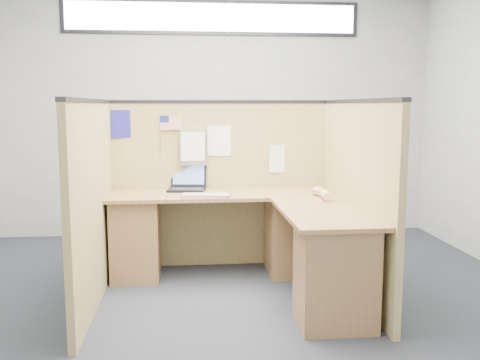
{
  "coord_description": "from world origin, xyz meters",
  "views": [
    {
      "loc": [
        -0.3,
        -3.89,
        1.48
      ],
      "look_at": [
        0.13,
        0.5,
        0.86
      ],
      "focal_mm": 40.0,
      "sensor_mm": 36.0,
      "label": 1
    }
  ],
  "objects": [
    {
      "name": "wall_front",
      "position": [
        0.0,
        -2.25,
        1.4
      ],
      "size": [
        5.0,
        0.0,
        5.0
      ],
      "primitive_type": "plane",
      "rotation": [
        -1.57,
        0.0,
        0.0
      ],
      "color": "#95989A",
      "rests_on": "floor"
    },
    {
      "name": "paper_left",
      "position": [
        -0.01,
        0.97,
        1.16
      ],
      "size": [
        0.21,
        0.01,
        0.27
      ],
      "primitive_type": "cube",
      "rotation": [
        0.0,
        0.0,
        0.01
      ],
      "color": "white",
      "rests_on": "cubicle_partitions"
    },
    {
      "name": "keyboard",
      "position": [
        -0.15,
        0.48,
        0.74
      ],
      "size": [
        0.42,
        0.19,
        0.03
      ],
      "rotation": [
        0.0,
        0.0,
        -0.12
      ],
      "color": "gray",
      "rests_on": "l_desk"
    },
    {
      "name": "l_desk",
      "position": [
        0.18,
        0.29,
        0.39
      ],
      "size": [
        1.95,
        1.75,
        0.73
      ],
      "color": "brown",
      "rests_on": "floor"
    },
    {
      "name": "paper_right",
      "position": [
        0.55,
        0.97,
        0.99
      ],
      "size": [
        0.2,
        0.04,
        0.25
      ],
      "primitive_type": "cube",
      "rotation": [
        0.0,
        0.0,
        0.17
      ],
      "color": "white",
      "rests_on": "cubicle_partitions"
    },
    {
      "name": "blue_poster",
      "position": [
        -0.88,
        0.97,
        1.32
      ],
      "size": [
        0.18,
        0.02,
        0.25
      ],
      "primitive_type": "cube",
      "rotation": [
        0.0,
        0.0,
        0.1
      ],
      "color": "navy",
      "rests_on": "cubicle_partitions"
    },
    {
      "name": "floor",
      "position": [
        0.0,
        0.0,
        0.0
      ],
      "size": [
        5.0,
        5.0,
        0.0
      ],
      "primitive_type": "plane",
      "color": "black",
      "rests_on": "ground"
    },
    {
      "name": "clerestory_window",
      "position": [
        0.0,
        2.23,
        2.45
      ],
      "size": [
        3.3,
        0.04,
        0.38
      ],
      "color": "#232328",
      "rests_on": "wall_back"
    },
    {
      "name": "mouse",
      "position": [
        0.79,
        0.48,
        0.75
      ],
      "size": [
        0.12,
        0.08,
        0.04
      ],
      "primitive_type": "ellipsoid",
      "rotation": [
        0.0,
        0.0,
        -0.19
      ],
      "color": "silver",
      "rests_on": "l_desk"
    },
    {
      "name": "file_holder",
      "position": [
        -0.25,
        0.94,
        1.1
      ],
      "size": [
        0.24,
        0.05,
        0.31
      ],
      "color": "slate",
      "rests_on": "cubicle_partitions"
    },
    {
      "name": "american_flag",
      "position": [
        -0.46,
        0.96,
        1.32
      ],
      "size": [
        0.2,
        0.01,
        0.34
      ],
      "color": "olive",
      "rests_on": "cubicle_partitions"
    },
    {
      "name": "hand_forearm",
      "position": [
        0.81,
        0.34,
        0.77
      ],
      "size": [
        0.11,
        0.38,
        0.08
      ],
      "color": "#E0A27B",
      "rests_on": "l_desk"
    },
    {
      "name": "cubicle_partitions",
      "position": [
        0.0,
        0.43,
        0.77
      ],
      "size": [
        2.06,
        1.83,
        1.53
      ],
      "color": "olive",
      "rests_on": "floor"
    },
    {
      "name": "laptop",
      "position": [
        -0.31,
        0.88,
        0.79
      ],
      "size": [
        0.35,
        0.35,
        0.23
      ],
      "rotation": [
        0.0,
        0.0,
        -0.13
      ],
      "color": "black",
      "rests_on": "l_desk"
    },
    {
      "name": "wall_back",
      "position": [
        0.0,
        2.25,
        1.4
      ],
      "size": [
        5.0,
        0.0,
        5.0
      ],
      "primitive_type": "plane",
      "rotation": [
        1.57,
        0.0,
        0.0
      ],
      "color": "#95989A",
      "rests_on": "floor"
    }
  ]
}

